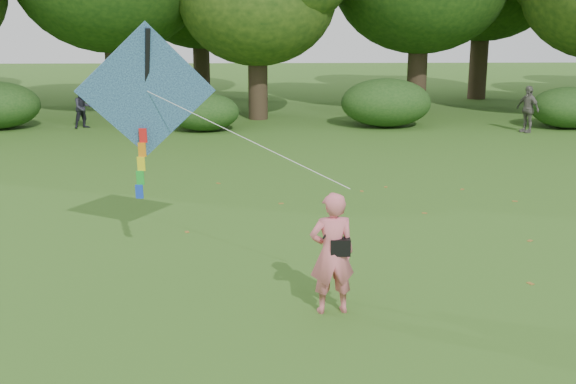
{
  "coord_description": "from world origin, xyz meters",
  "views": [
    {
      "loc": [
        -1.52,
        -9.97,
        4.61
      ],
      "look_at": [
        -1.21,
        2.0,
        1.5
      ],
      "focal_mm": 45.0,
      "sensor_mm": 36.0,
      "label": 1
    }
  ],
  "objects_px": {
    "bystander_left": "(83,108)",
    "bystander_right": "(528,109)",
    "flying_kite": "(146,93)",
    "man_kite_flyer": "(332,253)"
  },
  "relations": [
    {
      "from": "man_kite_flyer",
      "to": "bystander_left",
      "type": "distance_m",
      "value": 19.22
    },
    {
      "from": "bystander_left",
      "to": "flying_kite",
      "type": "relative_size",
      "value": 0.35
    },
    {
      "from": "bystander_left",
      "to": "bystander_right",
      "type": "distance_m",
      "value": 16.8
    },
    {
      "from": "man_kite_flyer",
      "to": "bystander_left",
      "type": "relative_size",
      "value": 1.21
    },
    {
      "from": "bystander_right",
      "to": "flying_kite",
      "type": "bearing_deg",
      "value": -69.1
    },
    {
      "from": "flying_kite",
      "to": "bystander_left",
      "type": "bearing_deg",
      "value": 108.45
    },
    {
      "from": "man_kite_flyer",
      "to": "bystander_left",
      "type": "height_order",
      "value": "man_kite_flyer"
    },
    {
      "from": "bystander_left",
      "to": "flying_kite",
      "type": "xyz_separation_m",
      "value": [
        5.0,
        -14.99,
        2.31
      ]
    },
    {
      "from": "bystander_right",
      "to": "flying_kite",
      "type": "relative_size",
      "value": 0.38
    },
    {
      "from": "flying_kite",
      "to": "man_kite_flyer",
      "type": "bearing_deg",
      "value": -38.11
    }
  ]
}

